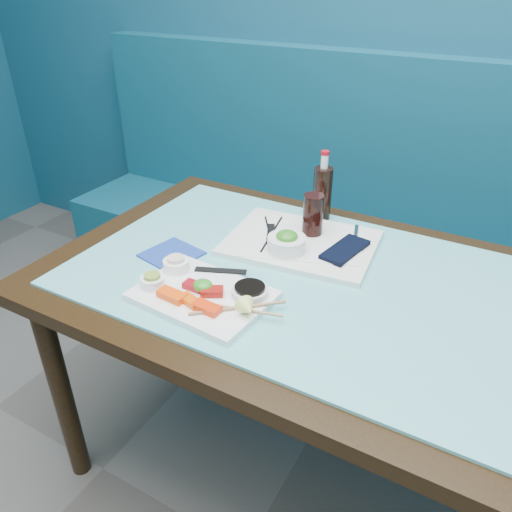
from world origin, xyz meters
The scene contains 34 objects.
booth_bench centered at (0.00, 2.29, 0.37)m, with size 3.00×0.56×1.17m.
dining_table centered at (0.00, 1.45, 0.67)m, with size 1.40×0.90×0.75m.
glass_top centered at (0.00, 1.45, 0.75)m, with size 1.22×0.76×0.01m, color #61BEC3.
sashimi_plate centered at (-0.18, 1.23, 0.77)m, with size 0.32×0.23×0.02m, color white.
salmon_left centered at (-0.23, 1.18, 0.78)m, with size 0.07×0.04×0.02m, color #FF490A.
salmon_mid centered at (-0.18, 1.18, 0.78)m, with size 0.06×0.03×0.01m, color #EF5409.
salmon_right centered at (-0.13, 1.18, 0.78)m, with size 0.07×0.03×0.02m, color red.
tuna_left centered at (-0.21, 1.24, 0.78)m, with size 0.05×0.03×0.02m, color maroon.
tuna_right centered at (-0.16, 1.24, 0.78)m, with size 0.05×0.03×0.02m, color maroon.
seaweed_garnish centered at (-0.19, 1.24, 0.79)m, with size 0.05×0.05×0.03m, color #2C861F.
ramekin_wasabi centered at (-0.31, 1.20, 0.79)m, with size 0.06×0.06×0.03m, color white.
wasabi_fill centered at (-0.31, 1.20, 0.80)m, with size 0.04×0.04×0.01m, color olive.
ramekin_ginger centered at (-0.30, 1.29, 0.79)m, with size 0.07×0.07×0.03m, color white.
ginger_fill centered at (-0.30, 1.29, 0.81)m, with size 0.05×0.05×0.01m, color beige.
soy_dish centered at (-0.08, 1.28, 0.78)m, with size 0.09×0.09×0.02m, color silver.
soy_fill centered at (-0.08, 1.28, 0.80)m, with size 0.08×0.08×0.01m, color black.
lemon_wedge centered at (-0.04, 1.20, 0.80)m, with size 0.05×0.05×0.04m, color #F5FF78.
chopstick_sleeve centered at (-0.20, 1.34, 0.78)m, with size 0.14×0.02×0.00m, color black.
wooden_chopstick_a centered at (-0.07, 1.22, 0.78)m, with size 0.01×0.01×0.23m, color #A0704B.
wooden_chopstick_b centered at (-0.06, 1.22, 0.78)m, with size 0.01×0.01×0.20m, color tan.
serving_tray centered at (-0.08, 1.59, 0.77)m, with size 0.42×0.32×0.02m, color white.
paper_placemat centered at (-0.08, 1.59, 0.77)m, with size 0.35×0.24×0.00m, color white.
seaweed_bowl centered at (-0.09, 1.52, 0.80)m, with size 0.11×0.11×0.04m, color white.
seaweed_salad centered at (-0.09, 1.52, 0.82)m, with size 0.06×0.06×0.03m, color #2E7D1D.
cola_glass centered at (-0.07, 1.65, 0.84)m, with size 0.06×0.06×0.12m, color black.
navy_pouch centered at (0.05, 1.59, 0.78)m, with size 0.07×0.16×0.01m, color black.
fork centered at (0.04, 1.70, 0.78)m, with size 0.01×0.01×0.10m, color silver.
black_chopstick_a centered at (-0.18, 1.58, 0.78)m, with size 0.01×0.01×0.22m, color black.
black_chopstick_b centered at (-0.18, 1.58, 0.78)m, with size 0.01×0.01×0.23m, color black.
tray_sleeve centered at (-0.18, 1.58, 0.78)m, with size 0.02×0.13×0.00m, color black.
cola_bottle_body centered at (-0.11, 1.79, 0.84)m, with size 0.06×0.06×0.17m, color black.
cola_bottle_neck centered at (-0.11, 1.79, 0.95)m, with size 0.02×0.02×0.04m, color white.
cola_bottle_cap centered at (-0.11, 1.79, 0.98)m, with size 0.03×0.03×0.01m, color #B90B13.
blue_napkin centered at (-0.38, 1.36, 0.76)m, with size 0.14×0.14×0.01m, color navy.
Camera 1 is at (0.43, 0.42, 1.47)m, focal length 35.00 mm.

